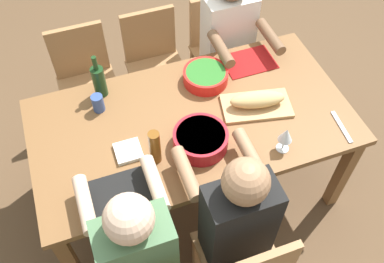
# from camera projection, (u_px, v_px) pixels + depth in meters

# --- Properties ---
(ground_plane) EXTENTS (8.00, 8.00, 0.00)m
(ground_plane) POSITION_uv_depth(u_px,v_px,m) (192.00, 186.00, 3.03)
(ground_plane) COLOR brown
(dining_table) EXTENTS (1.83, 0.97, 0.74)m
(dining_table) POSITION_uv_depth(u_px,v_px,m) (192.00, 128.00, 2.51)
(dining_table) COLOR brown
(dining_table) RESTS_ON ground_plane
(diner_near_left) EXTENTS (0.41, 0.53, 1.20)m
(diner_near_left) POSITION_uv_depth(u_px,v_px,m) (136.00, 249.00, 2.02)
(diner_near_left) COLOR #2D2D38
(diner_near_left) RESTS_ON ground_plane
(chair_far_right) EXTENTS (0.40, 0.40, 0.85)m
(chair_far_right) POSITION_uv_depth(u_px,v_px,m) (219.00, 46.00, 3.22)
(chair_far_right) COLOR #9E7044
(chair_far_right) RESTS_ON ground_plane
(diner_far_right) EXTENTS (0.41, 0.53, 1.20)m
(diner_far_right) POSITION_uv_depth(u_px,v_px,m) (230.00, 38.00, 2.95)
(diner_far_right) COLOR #2D2D38
(diner_far_right) RESTS_ON ground_plane
(chair_far_center) EXTENTS (0.40, 0.40, 0.85)m
(chair_far_center) POSITION_uv_depth(u_px,v_px,m) (155.00, 61.00, 3.12)
(chair_far_center) COLOR #9E7044
(chair_far_center) RESTS_ON ground_plane
(diner_near_center) EXTENTS (0.41, 0.53, 1.20)m
(diner_near_center) POSITION_uv_depth(u_px,v_px,m) (234.00, 216.00, 2.12)
(diner_near_center) COLOR #2D2D38
(diner_near_center) RESTS_ON ground_plane
(chair_far_left) EXTENTS (0.40, 0.40, 0.85)m
(chair_far_left) POSITION_uv_depth(u_px,v_px,m) (86.00, 78.00, 3.01)
(chair_far_left) COLOR #9E7044
(chair_far_left) RESTS_ON ground_plane
(serving_bowl_greens) EXTENTS (0.27, 0.27, 0.08)m
(serving_bowl_greens) POSITION_uv_depth(u_px,v_px,m) (206.00, 76.00, 2.60)
(serving_bowl_greens) COLOR red
(serving_bowl_greens) RESTS_ON dining_table
(serving_bowl_fruit) EXTENTS (0.30, 0.30, 0.10)m
(serving_bowl_fruit) POSITION_uv_depth(u_px,v_px,m) (201.00, 139.00, 2.30)
(serving_bowl_fruit) COLOR #B21923
(serving_bowl_fruit) RESTS_ON dining_table
(cutting_board) EXTENTS (0.44, 0.30, 0.02)m
(cutting_board) POSITION_uv_depth(u_px,v_px,m) (256.00, 106.00, 2.50)
(cutting_board) COLOR tan
(cutting_board) RESTS_ON dining_table
(bread_loaf) EXTENTS (0.34, 0.17, 0.09)m
(bread_loaf) POSITION_uv_depth(u_px,v_px,m) (257.00, 100.00, 2.46)
(bread_loaf) COLOR tan
(bread_loaf) RESTS_ON cutting_board
(wine_bottle) EXTENTS (0.08, 0.08, 0.29)m
(wine_bottle) POSITION_uv_depth(u_px,v_px,m) (99.00, 81.00, 2.49)
(wine_bottle) COLOR #193819
(wine_bottle) RESTS_ON dining_table
(beer_bottle) EXTENTS (0.06, 0.06, 0.22)m
(beer_bottle) POSITION_uv_depth(u_px,v_px,m) (155.00, 147.00, 2.20)
(beer_bottle) COLOR brown
(beer_bottle) RESTS_ON dining_table
(wine_glass) EXTENTS (0.08, 0.08, 0.17)m
(wine_glass) POSITION_uv_depth(u_px,v_px,m) (286.00, 136.00, 2.23)
(wine_glass) COLOR silver
(wine_glass) RESTS_ON dining_table
(placemat_near_left) EXTENTS (0.32, 0.23, 0.01)m
(placemat_near_left) POSITION_uv_depth(u_px,v_px,m) (120.00, 192.00, 2.16)
(placemat_near_left) COLOR black
(placemat_near_left) RESTS_ON dining_table
(placemat_far_right) EXTENTS (0.32, 0.23, 0.01)m
(placemat_far_right) POSITION_uv_depth(u_px,v_px,m) (249.00, 62.00, 2.74)
(placemat_far_right) COLOR maroon
(placemat_far_right) RESTS_ON dining_table
(cup_far_left) EXTENTS (0.07, 0.07, 0.11)m
(cup_far_left) POSITION_uv_depth(u_px,v_px,m) (98.00, 103.00, 2.45)
(cup_far_left) COLOR #334C8C
(cup_far_left) RESTS_ON dining_table
(carving_knife) EXTENTS (0.05, 0.23, 0.01)m
(carving_knife) POSITION_uv_depth(u_px,v_px,m) (342.00, 127.00, 2.41)
(carving_knife) COLOR silver
(carving_knife) RESTS_ON dining_table
(napkin_stack) EXTENTS (0.14, 0.14, 0.02)m
(napkin_stack) POSITION_uv_depth(u_px,v_px,m) (128.00, 151.00, 2.30)
(napkin_stack) COLOR white
(napkin_stack) RESTS_ON dining_table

